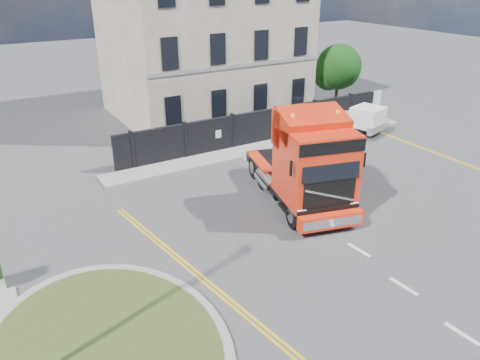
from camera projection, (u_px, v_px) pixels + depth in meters
ground at (259, 235)px, 18.51m from camera, size 120.00×120.00×0.00m
traffic_island at (105, 350)px, 12.86m from camera, size 6.80×6.80×0.17m
hoarding_fence at (269, 125)px, 28.18m from camera, size 18.80×0.25×2.00m
georgian_building at (202, 30)px, 31.80m from camera, size 12.30×10.30×12.80m
tree at (336, 69)px, 33.40m from camera, size 3.20×3.20×4.80m
pavement_far at (270, 146)px, 27.61m from camera, size 20.00×1.60×0.12m
truck at (308, 166)px, 19.93m from camera, size 4.45×7.71×4.35m
flatbed_pickup at (361, 119)px, 29.40m from camera, size 2.96×4.82×1.85m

